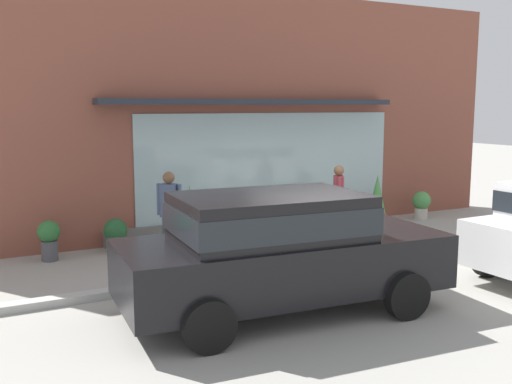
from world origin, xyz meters
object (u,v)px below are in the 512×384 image
object	(u,v)px
potted_plant_near_hydrant	(319,215)
potted_plant_window_center	(49,238)
potted_plant_window_right	(115,233)
pedestrian_with_handbag	(338,197)
pedestrian_passerby	(169,208)
potted_plant_corner_tall	(421,203)
potted_plant_by_entrance	(377,201)
fire_hydrant	(336,227)
potted_plant_trailing_edge	(274,209)
parked_car_black	(279,246)
potted_plant_low_front	(190,215)

from	to	relation	value
potted_plant_near_hydrant	potted_plant_window_center	bearing A→B (deg)	178.79
potted_plant_window_right	potted_plant_near_hydrant	size ratio (longest dim) A/B	0.93
pedestrian_with_handbag	pedestrian_passerby	size ratio (longest dim) A/B	0.97
potted_plant_corner_tall	potted_plant_near_hydrant	size ratio (longest dim) A/B	0.96
potted_plant_by_entrance	fire_hydrant	bearing A→B (deg)	-146.30
potted_plant_by_entrance	potted_plant_trailing_edge	size ratio (longest dim) A/B	1.05
parked_car_black	potted_plant_corner_tall	bearing A→B (deg)	37.34
pedestrian_passerby	potted_plant_window_center	size ratio (longest dim) A/B	2.19
fire_hydrant	potted_plant_low_front	world-z (taller)	potted_plant_low_front
potted_plant_window_center	pedestrian_with_handbag	bearing A→B (deg)	-11.14
parked_car_black	potted_plant_near_hydrant	size ratio (longest dim) A/B	6.41
fire_hydrant	parked_car_black	world-z (taller)	parked_car_black
fire_hydrant	potted_plant_window_right	xyz separation A→B (m)	(-4.04, 1.80, -0.07)
potted_plant_low_front	potted_plant_corner_tall	bearing A→B (deg)	-2.28
potted_plant_window_right	potted_plant_window_center	size ratio (longest dim) A/B	0.89
pedestrian_with_handbag	potted_plant_window_center	xyz separation A→B (m)	(-5.79, 1.14, -0.51)
pedestrian_with_handbag	potted_plant_near_hydrant	bearing A→B (deg)	-160.46
parked_car_black	potted_plant_trailing_edge	bearing A→B (deg)	65.64
potted_plant_window_right	potted_plant_trailing_edge	distance (m)	3.67
potted_plant_corner_tall	potted_plant_near_hydrant	bearing A→B (deg)	-178.93
potted_plant_corner_tall	parked_car_black	bearing A→B (deg)	-146.99
potted_plant_trailing_edge	potted_plant_near_hydrant	xyz separation A→B (m)	(1.05, -0.26, -0.20)
parked_car_black	potted_plant_by_entrance	size ratio (longest dim) A/B	3.79
potted_plant_window_right	potted_plant_near_hydrant	bearing A→B (deg)	-2.28
potted_plant_window_right	potted_plant_window_center	world-z (taller)	potted_plant_window_center
fire_hydrant	potted_plant_by_entrance	size ratio (longest dim) A/B	0.74
pedestrian_with_handbag	fire_hydrant	bearing A→B (deg)	-7.66
pedestrian_passerby	potted_plant_near_hydrant	xyz separation A→B (m)	(3.95, 0.87, -0.62)
potted_plant_corner_tall	potted_plant_window_right	world-z (taller)	potted_plant_corner_tall
potted_plant_trailing_edge	potted_plant_window_center	world-z (taller)	potted_plant_trailing_edge
pedestrian_passerby	potted_plant_by_entrance	xyz separation A→B (m)	(5.55, 0.77, -0.39)
potted_plant_by_entrance	potted_plant_window_center	distance (m)	7.59
potted_plant_corner_tall	potted_plant_low_front	size ratio (longest dim) A/B	0.57
pedestrian_passerby	potted_plant_near_hydrant	distance (m)	4.09
potted_plant_low_front	potted_plant_trailing_edge	world-z (taller)	potted_plant_low_front
potted_plant_by_entrance	potted_plant_window_center	xyz separation A→B (m)	(-7.59, 0.22, -0.16)
potted_plant_by_entrance	potted_plant_trailing_edge	bearing A→B (deg)	172.37
fire_hydrant	potted_plant_low_front	bearing A→B (deg)	141.36
fire_hydrant	potted_plant_window_center	bearing A→B (deg)	161.84
parked_car_black	potted_plant_corner_tall	distance (m)	8.07
fire_hydrant	potted_plant_window_center	size ratio (longest dim) A/B	1.20
pedestrian_with_handbag	potted_plant_window_center	size ratio (longest dim) A/B	2.12
pedestrian_passerby	potted_plant_corner_tall	bearing A→B (deg)	48.17
potted_plant_trailing_edge	fire_hydrant	bearing A→B (deg)	-78.53
pedestrian_with_handbag	potted_plant_corner_tall	world-z (taller)	pedestrian_with_handbag
parked_car_black	potted_plant_corner_tall	xyz separation A→B (m)	(6.75, 4.38, -0.56)
potted_plant_near_hydrant	potted_plant_window_center	xyz separation A→B (m)	(-5.98, 0.13, 0.07)
pedestrian_passerby	potted_plant_trailing_edge	distance (m)	3.13
potted_plant_by_entrance	potted_plant_near_hydrant	size ratio (longest dim) A/B	1.69
pedestrian_with_handbag	potted_plant_by_entrance	size ratio (longest dim) A/B	1.31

